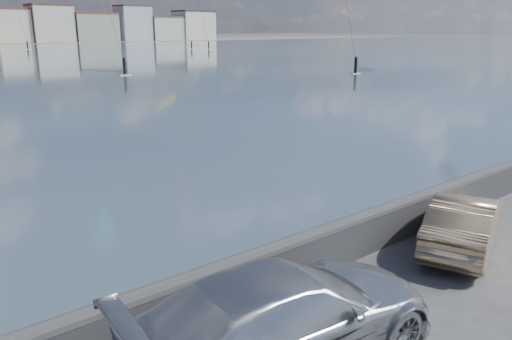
{
  "coord_description": "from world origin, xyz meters",
  "views": [
    {
      "loc": [
        -5.68,
        -4.24,
        5.24
      ],
      "look_at": [
        1.0,
        4.0,
        2.2
      ],
      "focal_mm": 35.0,
      "sensor_mm": 36.0,
      "label": 1
    }
  ],
  "objects": [
    {
      "name": "seawall",
      "position": [
        0.0,
        2.7,
        0.58
      ],
      "size": [
        400.0,
        0.36,
        1.08
      ],
      "color": "#28282B",
      "rests_on": "ground"
    },
    {
      "name": "car_champagne",
      "position": [
        5.43,
        1.38,
        0.66
      ],
      "size": [
        4.27,
        2.76,
        1.33
      ],
      "primitive_type": "imported",
      "rotation": [
        0.0,
        0.0,
        1.94
      ],
      "color": "tan",
      "rests_on": "ground"
    },
    {
      "name": "car_silver",
      "position": [
        -0.88,
        0.93,
        0.8
      ],
      "size": [
        5.68,
        2.71,
        1.6
      ],
      "primitive_type": "imported",
      "rotation": [
        0.0,
        0.0,
        1.48
      ],
      "color": "#B8BBBF",
      "rests_on": "ground"
    }
  ]
}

